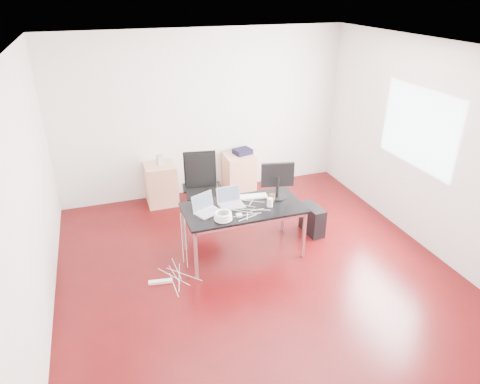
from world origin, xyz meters
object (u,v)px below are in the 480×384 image
object	(u,v)px
filing_cabinet_right	(239,173)
pc_tower	(312,219)
desk	(243,210)
filing_cabinet_left	(161,184)
office_chair	(201,186)

from	to	relation	value
filing_cabinet_right	pc_tower	distance (m)	1.81
desk	filing_cabinet_left	size ratio (longest dim) A/B	2.29
desk	pc_tower	bearing A→B (deg)	9.05
desk	pc_tower	distance (m)	1.27
desk	pc_tower	xyz separation A→B (m)	(1.17, 0.19, -0.46)
office_chair	filing_cabinet_left	bearing A→B (deg)	131.37
desk	filing_cabinet_right	distance (m)	2.00
office_chair	pc_tower	bearing A→B (deg)	-22.61
desk	filing_cabinet_right	xyz separation A→B (m)	(0.58, 1.89, -0.33)
filing_cabinet_right	desk	bearing A→B (deg)	-106.98
desk	pc_tower	world-z (taller)	desk
office_chair	pc_tower	distance (m)	1.77
office_chair	filing_cabinet_right	world-z (taller)	office_chair
desk	filing_cabinet_left	xyz separation A→B (m)	(-0.82, 1.89, -0.33)
filing_cabinet_left	office_chair	bearing A→B (deg)	-57.49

